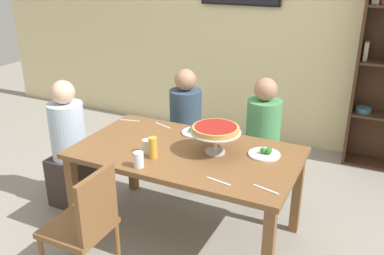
# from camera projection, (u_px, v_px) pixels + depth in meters

# --- Properties ---
(ground_plane) EXTENTS (12.00, 12.00, 0.00)m
(ground_plane) POSITION_uv_depth(u_px,v_px,m) (187.00, 232.00, 3.41)
(ground_plane) COLOR gray
(rear_partition) EXTENTS (8.00, 0.12, 2.80)m
(rear_partition) POSITION_uv_depth(u_px,v_px,m) (273.00, 23.00, 4.72)
(rear_partition) COLOR beige
(rear_partition) RESTS_ON ground_plane
(dining_table) EXTENTS (1.67, 0.94, 0.74)m
(dining_table) POSITION_uv_depth(u_px,v_px,m) (186.00, 161.00, 3.17)
(dining_table) COLOR brown
(dining_table) RESTS_ON ground_plane
(diner_far_right) EXTENTS (0.34, 0.34, 1.15)m
(diner_far_right) POSITION_uv_depth(u_px,v_px,m) (262.00, 149.00, 3.75)
(diner_far_right) COLOR #382D28
(diner_far_right) RESTS_ON ground_plane
(diner_far_left) EXTENTS (0.34, 0.34, 1.15)m
(diner_far_left) POSITION_uv_depth(u_px,v_px,m) (186.00, 136.00, 4.02)
(diner_far_left) COLOR #382D28
(diner_far_left) RESTS_ON ground_plane
(diner_head_west) EXTENTS (0.34, 0.34, 1.15)m
(diner_head_west) POSITION_uv_depth(u_px,v_px,m) (70.00, 153.00, 3.67)
(diner_head_west) COLOR #382D28
(diner_head_west) RESTS_ON ground_plane
(chair_near_left) EXTENTS (0.40, 0.40, 0.87)m
(chair_near_left) POSITION_uv_depth(u_px,v_px,m) (86.00, 223.00, 2.71)
(chair_near_left) COLOR brown
(chair_near_left) RESTS_ON ground_plane
(deep_dish_pizza_stand) EXTENTS (0.37, 0.37, 0.21)m
(deep_dish_pizza_stand) POSITION_uv_depth(u_px,v_px,m) (216.00, 131.00, 3.04)
(deep_dish_pizza_stand) COLOR silver
(deep_dish_pizza_stand) RESTS_ON dining_table
(salad_plate_near_diner) EXTENTS (0.24, 0.24, 0.07)m
(salad_plate_near_diner) POSITION_uv_depth(u_px,v_px,m) (195.00, 131.00, 3.44)
(salad_plate_near_diner) COLOR white
(salad_plate_near_diner) RESTS_ON dining_table
(salad_plate_far_diner) EXTENTS (0.23, 0.23, 0.06)m
(salad_plate_far_diner) POSITION_uv_depth(u_px,v_px,m) (265.00, 153.00, 3.05)
(salad_plate_far_diner) COLOR white
(salad_plate_far_diner) RESTS_ON dining_table
(beer_glass_amber_tall) EXTENTS (0.06, 0.06, 0.16)m
(beer_glass_amber_tall) POSITION_uv_depth(u_px,v_px,m) (153.00, 148.00, 2.99)
(beer_glass_amber_tall) COLOR gold
(beer_glass_amber_tall) RESTS_ON dining_table
(water_glass_clear_near) EXTENTS (0.07, 0.07, 0.11)m
(water_glass_clear_near) POSITION_uv_depth(u_px,v_px,m) (139.00, 160.00, 2.87)
(water_glass_clear_near) COLOR white
(water_glass_clear_near) RESTS_ON dining_table
(water_glass_clear_far) EXTENTS (0.07, 0.07, 0.10)m
(water_glass_clear_far) POSITION_uv_depth(u_px,v_px,m) (147.00, 146.00, 3.08)
(water_glass_clear_far) COLOR white
(water_glass_clear_far) RESTS_ON dining_table
(cutlery_fork_near) EXTENTS (0.18, 0.07, 0.00)m
(cutlery_fork_near) POSITION_uv_depth(u_px,v_px,m) (163.00, 125.00, 3.60)
(cutlery_fork_near) COLOR silver
(cutlery_fork_near) RESTS_ON dining_table
(cutlery_knife_near) EXTENTS (0.18, 0.06, 0.00)m
(cutlery_knife_near) POSITION_uv_depth(u_px,v_px,m) (266.00, 189.00, 2.60)
(cutlery_knife_near) COLOR silver
(cutlery_knife_near) RESTS_ON dining_table
(cutlery_fork_far) EXTENTS (0.18, 0.06, 0.00)m
(cutlery_fork_far) POSITION_uv_depth(u_px,v_px,m) (130.00, 120.00, 3.71)
(cutlery_fork_far) COLOR silver
(cutlery_fork_far) RESTS_ON dining_table
(cutlery_knife_far) EXTENTS (0.18, 0.05, 0.00)m
(cutlery_knife_far) POSITION_uv_depth(u_px,v_px,m) (218.00, 181.00, 2.70)
(cutlery_knife_far) COLOR silver
(cutlery_knife_far) RESTS_ON dining_table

